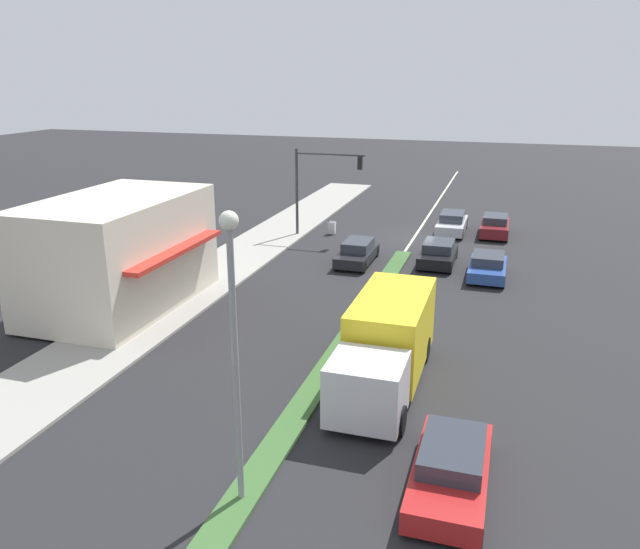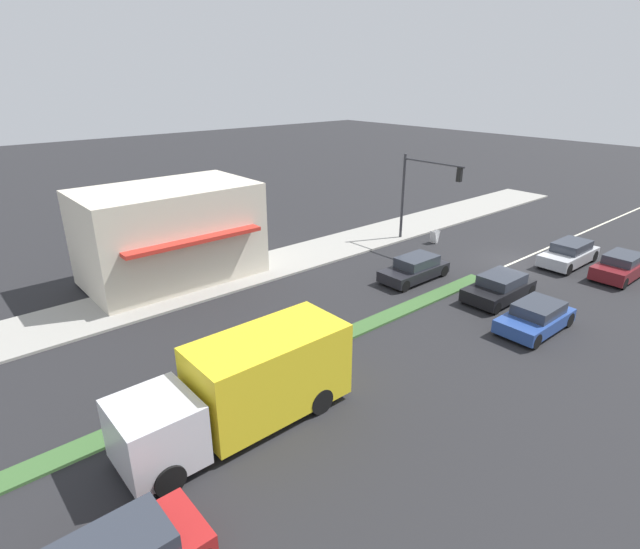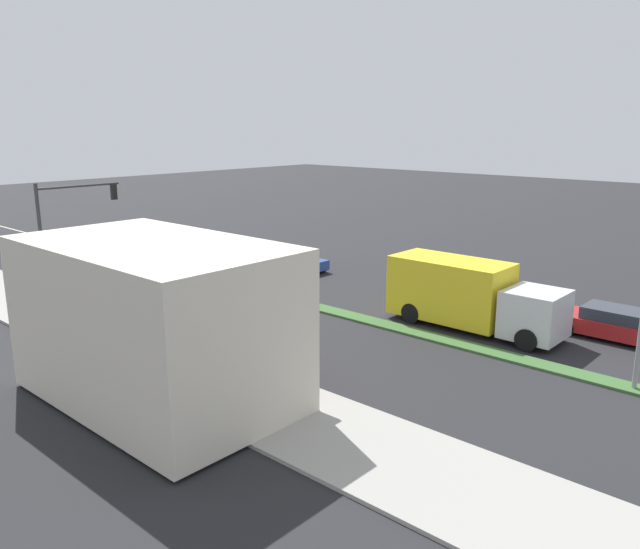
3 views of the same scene
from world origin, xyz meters
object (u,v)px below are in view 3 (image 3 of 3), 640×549
object	(u,v)px
pedestrian	(121,330)
suv_black	(240,264)
sedan_silver	(165,246)
sedan_maroon	(199,241)
sedan_dark	(191,281)
traffic_signal_main	(66,217)
hatchback_red	(620,325)
delivery_truck	(468,295)
coupe_blue	(295,260)
warning_aframe_sign	(76,277)

from	to	relation	value
pedestrian	suv_black	xyz separation A→B (m)	(-11.76, -6.79, -0.43)
suv_black	sedan_silver	bearing A→B (deg)	-90.00
sedan_maroon	sedan_dark	size ratio (longest dim) A/B	0.93
sedan_silver	sedan_maroon	distance (m)	2.80
traffic_signal_main	hatchback_red	bearing A→B (deg)	114.88
delivery_truck	coupe_blue	xyz separation A→B (m)	(-2.80, -13.08, -0.87)
traffic_signal_main	suv_black	bearing A→B (deg)	155.27
delivery_truck	hatchback_red	bearing A→B (deg)	117.60
traffic_signal_main	sedan_dark	distance (m)	7.17
coupe_blue	suv_black	size ratio (longest dim) A/B	0.97
delivery_truck	coupe_blue	world-z (taller)	delivery_truck
pedestrian	sedan_maroon	distance (m)	20.49
hatchback_red	coupe_blue	distance (m)	18.43
pedestrian	sedan_silver	world-z (taller)	pedestrian
hatchback_red	coupe_blue	xyz separation A→B (m)	(-0.00, -18.43, -0.01)
pedestrian	sedan_maroon	world-z (taller)	pedestrian
pedestrian	sedan_silver	distance (m)	18.56
traffic_signal_main	delivery_truck	xyz separation A→B (m)	(-8.32, 18.64, -2.43)
sedan_silver	coupe_blue	distance (m)	9.70
traffic_signal_main	hatchback_red	world-z (taller)	traffic_signal_main
delivery_truck	sedan_silver	bearing A→B (deg)	-90.00
delivery_truck	suv_black	bearing A→B (deg)	-90.00
pedestrian	sedan_maroon	bearing A→B (deg)	-135.31
sedan_maroon	traffic_signal_main	bearing A→B (deg)	18.75
warning_aframe_sign	sedan_silver	size ratio (longest dim) A/B	0.20
sedan_dark	suv_black	bearing A→B (deg)	-164.95
warning_aframe_sign	suv_black	distance (m)	9.01
hatchback_red	sedan_silver	bearing A→B (deg)	-84.23
sedan_silver	suv_black	bearing A→B (deg)	90.00
pedestrian	hatchback_red	bearing A→B (deg)	137.45
traffic_signal_main	delivery_truck	distance (m)	20.56
warning_aframe_sign	sedan_dark	size ratio (longest dim) A/B	0.20
delivery_truck	sedan_maroon	world-z (taller)	delivery_truck
traffic_signal_main	sedan_maroon	size ratio (longest dim) A/B	1.46
warning_aframe_sign	sedan_dark	world-z (taller)	sedan_dark
coupe_blue	traffic_signal_main	bearing A→B (deg)	-26.55
sedan_maroon	pedestrian	bearing A→B (deg)	44.69
hatchback_red	sedan_dark	xyz separation A→B (m)	(7.20, -18.98, 0.00)
warning_aframe_sign	pedestrian	bearing A→B (deg)	70.38
pedestrian	hatchback_red	xyz separation A→B (m)	(-14.56, 13.36, -0.43)
coupe_blue	sedan_dark	world-z (taller)	sedan_dark
traffic_signal_main	suv_black	world-z (taller)	traffic_signal_main
pedestrian	sedan_silver	bearing A→B (deg)	-129.33
sedan_maroon	sedan_dark	xyz separation A→B (m)	(7.20, 8.79, -0.03)
warning_aframe_sign	sedan_maroon	xyz separation A→B (m)	(-10.43, -2.81, 0.22)
hatchback_red	suv_black	distance (m)	20.35
sedan_maroon	suv_black	bearing A→B (deg)	69.80
traffic_signal_main	pedestrian	distance (m)	11.53
sedan_maroon	sedan_silver	bearing A→B (deg)	1.09
warning_aframe_sign	sedan_maroon	bearing A→B (deg)	-164.93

